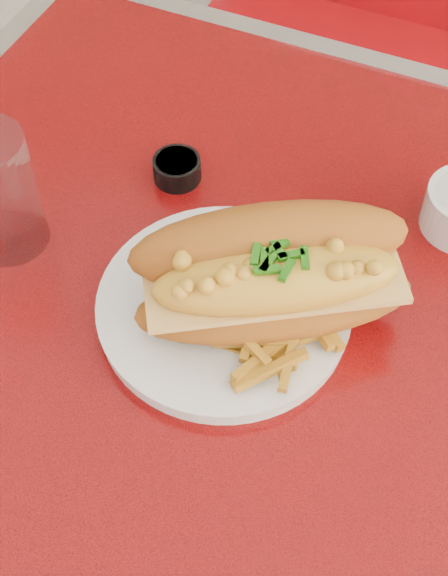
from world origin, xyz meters
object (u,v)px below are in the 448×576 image
at_px(fork, 291,299).
at_px(mac_hoagie, 273,274).
at_px(dinner_plate, 224,307).
at_px(diner_table, 385,442).
at_px(sauce_cup_left, 177,168).

bearing_deg(fork, mac_hoagie, 128.52).
bearing_deg(dinner_plate, diner_table, 6.18).
relative_size(fork, sauce_cup_left, 2.78).
relative_size(diner_table, mac_hoagie, 4.42).
bearing_deg(sauce_cup_left, dinner_plate, -50.37).
bearing_deg(mac_hoagie, dinner_plate, 168.11).
height_order(dinner_plate, sauce_cup_left, sauce_cup_left).
xyz_separation_m(diner_table, dinner_plate, (-0.18, -0.02, 0.17)).
bearing_deg(sauce_cup_left, diner_table, -22.45).
distance_m(diner_table, sauce_cup_left, 0.37).
height_order(dinner_plate, fork, same).
height_order(diner_table, dinner_plate, dinner_plate).
relative_size(diner_table, sauce_cup_left, 22.21).
xyz_separation_m(diner_table, fork, (-0.12, 0.01, 0.18)).
xyz_separation_m(mac_hoagie, sauce_cup_left, (-0.16, 0.13, -0.05)).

